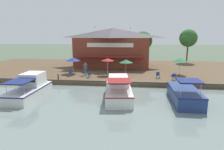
% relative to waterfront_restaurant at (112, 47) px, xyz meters
% --- Properties ---
extents(ground_plane, '(220.00, 220.00, 0.00)m').
position_rel_waterfront_restaurant_xyz_m(ground_plane, '(13.16, 2.56, -4.17)').
color(ground_plane, '#4C5B47').
extents(quay_deck, '(22.00, 56.00, 0.60)m').
position_rel_waterfront_restaurant_xyz_m(quay_deck, '(2.16, 2.56, -3.87)').
color(quay_deck, brown).
rests_on(quay_deck, ground).
extents(quay_edge_fender, '(0.20, 50.40, 0.10)m').
position_rel_waterfront_restaurant_xyz_m(quay_edge_fender, '(13.06, 2.56, -3.52)').
color(quay_edge_fender, '#2D2D33').
rests_on(quay_edge_fender, quay_deck).
extents(waterfront_restaurant, '(9.63, 13.69, 7.39)m').
position_rel_waterfront_restaurant_xyz_m(waterfront_restaurant, '(0.00, 0.00, 0.00)').
color(waterfront_restaurant, brown).
rests_on(waterfront_restaurant, quay_deck).
extents(patio_umbrella_near_quay_edge, '(2.20, 2.20, 2.45)m').
position_rel_waterfront_restaurant_xyz_m(patio_umbrella_near_quay_edge, '(8.06, -5.14, -1.40)').
color(patio_umbrella_near_quay_edge, '#B7B7B7').
rests_on(patio_umbrella_near_quay_edge, quay_deck).
extents(patio_umbrella_far_corner, '(2.18, 2.18, 2.47)m').
position_rel_waterfront_restaurant_xyz_m(patio_umbrella_far_corner, '(7.21, 10.81, -1.39)').
color(patio_umbrella_far_corner, '#B7B7B7').
rests_on(patio_umbrella_far_corner, quay_deck).
extents(patio_umbrella_mid_patio_left, '(1.88, 1.88, 2.49)m').
position_rel_waterfront_restaurant_xyz_m(patio_umbrella_mid_patio_left, '(8.78, 0.28, -1.30)').
color(patio_umbrella_mid_patio_left, '#B7B7B7').
rests_on(patio_umbrella_mid_patio_left, quay_deck).
extents(patio_umbrella_by_entrance, '(1.93, 1.93, 2.35)m').
position_rel_waterfront_restaurant_xyz_m(patio_umbrella_by_entrance, '(8.95, 2.95, -1.47)').
color(patio_umbrella_by_entrance, '#B7B7B7').
rests_on(patio_umbrella_by_entrance, quay_deck).
extents(cafe_chair_beside_entrance, '(0.48, 0.48, 0.85)m').
position_rel_waterfront_restaurant_xyz_m(cafe_chair_beside_entrance, '(10.25, 7.37, -3.09)').
color(cafe_chair_beside_entrance, navy).
rests_on(cafe_chair_beside_entrance, quay_deck).
extents(cafe_chair_far_corner_seat, '(0.51, 0.51, 0.85)m').
position_rel_waterfront_restaurant_xyz_m(cafe_chair_far_corner_seat, '(11.16, 9.33, -3.09)').
color(cafe_chair_far_corner_seat, navy).
rests_on(cafe_chair_far_corner_seat, quay_deck).
extents(cafe_chair_back_row_seat, '(0.58, 0.58, 0.85)m').
position_rel_waterfront_restaurant_xyz_m(cafe_chair_back_row_seat, '(10.32, -4.94, -3.09)').
color(cafe_chair_back_row_seat, navy).
rests_on(cafe_chair_back_row_seat, quay_deck).
extents(cafe_chair_facing_river, '(0.59, 0.59, 0.85)m').
position_rel_waterfront_restaurant_xyz_m(cafe_chair_facing_river, '(10.89, -2.03, -3.09)').
color(cafe_chair_facing_river, navy).
rests_on(cafe_chair_facing_river, quay_deck).
extents(cafe_chair_under_first_umbrella, '(0.58, 0.58, 0.85)m').
position_rel_waterfront_restaurant_xyz_m(cafe_chair_under_first_umbrella, '(7.50, -3.54, -3.09)').
color(cafe_chair_under_first_umbrella, navy).
rests_on(cafe_chair_under_first_umbrella, quay_deck).
extents(person_at_quay_edge, '(0.51, 0.51, 1.82)m').
position_rel_waterfront_restaurant_xyz_m(person_at_quay_edge, '(9.29, -2.92, -2.41)').
color(person_at_quay_edge, '#337547').
rests_on(person_at_quay_edge, quay_deck).
extents(motorboat_nearest_quay, '(7.10, 2.45, 2.43)m').
position_rel_waterfront_restaurant_xyz_m(motorboat_nearest_quay, '(17.51, 9.00, -3.38)').
color(motorboat_nearest_quay, navy).
rests_on(motorboat_nearest_quay, river_water).
extents(motorboat_distant_upstream, '(7.53, 2.59, 2.34)m').
position_rel_waterfront_restaurant_xyz_m(motorboat_distant_upstream, '(17.78, -6.63, -3.28)').
color(motorboat_distant_upstream, silver).
rests_on(motorboat_distant_upstream, river_water).
extents(motorboat_outer_channel, '(7.29, 3.21, 2.26)m').
position_rel_waterfront_restaurant_xyz_m(motorboat_outer_channel, '(17.45, 2.58, -3.27)').
color(motorboat_outer_channel, white).
rests_on(motorboat_outer_channel, river_water).
extents(mooring_post, '(0.22, 0.22, 0.78)m').
position_rel_waterfront_restaurant_xyz_m(mooring_post, '(12.81, -5.68, -3.17)').
color(mooring_post, '#473323').
rests_on(mooring_post, quay_deck).
extents(tree_upstream_bank, '(3.75, 3.57, 6.45)m').
position_rel_waterfront_restaurant_xyz_m(tree_upstream_bank, '(-2.07, 5.55, 0.99)').
color(tree_upstream_bank, brown).
rests_on(tree_upstream_bank, quay_deck).
extents(tree_behind_restaurant, '(3.85, 3.67, 6.95)m').
position_rel_waterfront_restaurant_xyz_m(tree_behind_restaurant, '(-6.57, 15.08, 1.43)').
color(tree_behind_restaurant, brown).
rests_on(tree_behind_restaurant, quay_deck).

